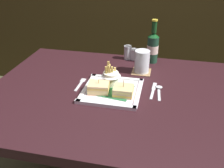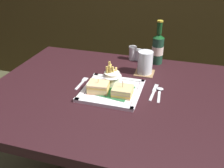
{
  "view_description": "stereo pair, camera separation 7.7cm",
  "coord_description": "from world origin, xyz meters",
  "views": [
    {
      "loc": [
        0.22,
        -0.99,
        1.35
      ],
      "look_at": [
        0.0,
        -0.0,
        0.79
      ],
      "focal_mm": 40.06,
      "sensor_mm": 36.0,
      "label": 1
    },
    {
      "loc": [
        0.29,
        -0.98,
        1.35
      ],
      "look_at": [
        0.0,
        -0.0,
        0.79
      ],
      "focal_mm": 40.06,
      "sensor_mm": 36.0,
      "label": 2
    }
  ],
  "objects": [
    {
      "name": "square_plate",
      "position": [
        0.0,
        -0.01,
        0.76
      ],
      "size": [
        0.27,
        0.27,
        0.02
      ],
      "color": "white",
      "rests_on": "dining_table"
    },
    {
      "name": "spoon",
      "position": [
        0.22,
        0.06,
        0.76
      ],
      "size": [
        0.03,
        0.13,
        0.01
      ],
      "color": "silver",
      "rests_on": "dining_table"
    },
    {
      "name": "dining_table",
      "position": [
        0.0,
        0.0,
        0.64
      ],
      "size": [
        1.18,
        0.91,
        0.75
      ],
      "color": "black",
      "rests_on": "ground_plane"
    },
    {
      "name": "sandwich_half_left",
      "position": [
        -0.05,
        -0.04,
        0.79
      ],
      "size": [
        0.1,
        0.09,
        0.06
      ],
      "color": "#E0B07A",
      "rests_on": "square_plate"
    },
    {
      "name": "pepper_shaker",
      "position": [
        0.05,
        0.4,
        0.78
      ],
      "size": [
        0.04,
        0.04,
        0.07
      ],
      "color": "silver",
      "rests_on": "dining_table"
    },
    {
      "name": "knife",
      "position": [
        0.19,
        0.05,
        0.75
      ],
      "size": [
        0.02,
        0.16,
        0.0
      ],
      "color": "silver",
      "rests_on": "dining_table"
    },
    {
      "name": "drink_coaster",
      "position": [
        0.11,
        0.23,
        0.75
      ],
      "size": [
        0.1,
        0.1,
        0.0
      ],
      "primitive_type": "cube",
      "color": "#93714A",
      "rests_on": "dining_table"
    },
    {
      "name": "sandwich_half_right",
      "position": [
        0.06,
        -0.04,
        0.78
      ],
      "size": [
        0.09,
        0.08,
        0.07
      ],
      "color": "#DDBD7F",
      "rests_on": "square_plate"
    },
    {
      "name": "fork",
      "position": [
        -0.17,
        0.03,
        0.75
      ],
      "size": [
        0.02,
        0.13,
        0.0
      ],
      "color": "silver",
      "rests_on": "dining_table"
    },
    {
      "name": "beer_bottle",
      "position": [
        0.16,
        0.39,
        0.85
      ],
      "size": [
        0.07,
        0.07,
        0.25
      ],
      "color": "#1C3D2B",
      "rests_on": "dining_table"
    },
    {
      "name": "water_glass",
      "position": [
        0.11,
        0.23,
        0.81
      ],
      "size": [
        0.08,
        0.08,
        0.12
      ],
      "color": "silver",
      "rests_on": "dining_table"
    },
    {
      "name": "salt_shaker",
      "position": [
        0.01,
        0.4,
        0.79
      ],
      "size": [
        0.05,
        0.05,
        0.08
      ],
      "color": "silver",
      "rests_on": "dining_table"
    },
    {
      "name": "fries_cup",
      "position": [
        -0.01,
        0.05,
        0.81
      ],
      "size": [
        0.09,
        0.09,
        0.11
      ],
      "color": "silver",
      "rests_on": "square_plate"
    }
  ]
}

